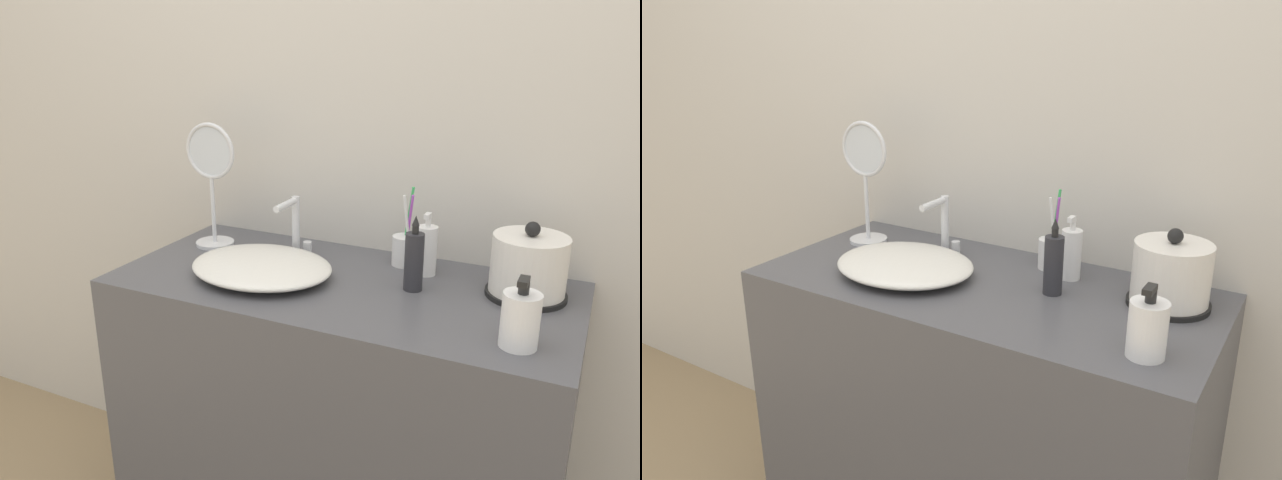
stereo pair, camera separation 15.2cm
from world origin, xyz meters
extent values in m
cube|color=beige|center=(0.00, 0.55, 1.30)|extent=(6.00, 0.04, 2.60)
cube|color=#4C4C51|center=(0.00, 0.26, 0.43)|extent=(1.13, 0.53, 0.87)
ellipsoid|color=silver|center=(-0.20, 0.21, 0.89)|extent=(0.36, 0.30, 0.05)
cylinder|color=silver|center=(-0.20, 0.40, 0.95)|extent=(0.02, 0.02, 0.16)
cylinder|color=silver|center=(-0.20, 0.34, 1.02)|extent=(0.02, 0.11, 0.02)
cylinder|color=silver|center=(-0.16, 0.40, 0.89)|extent=(0.02, 0.02, 0.04)
cylinder|color=black|center=(0.42, 0.37, 0.87)|extent=(0.18, 0.18, 0.01)
cylinder|color=white|center=(0.42, 0.37, 0.94)|extent=(0.17, 0.17, 0.15)
sphere|color=black|center=(0.42, 0.37, 1.03)|extent=(0.03, 0.03, 0.03)
cylinder|color=silver|center=(0.10, 0.44, 0.91)|extent=(0.06, 0.06, 0.08)
cylinder|color=white|center=(0.11, 0.44, 0.98)|extent=(0.02, 0.02, 0.16)
cylinder|color=#B24CCC|center=(0.11, 0.45, 0.98)|extent=(0.03, 0.03, 0.16)
cylinder|color=green|center=(0.10, 0.45, 0.99)|extent=(0.03, 0.02, 0.18)
cylinder|color=white|center=(0.44, 0.11, 0.92)|extent=(0.07, 0.07, 0.11)
cylinder|color=black|center=(0.44, 0.11, 0.99)|extent=(0.02, 0.02, 0.02)
cube|color=black|center=(0.44, 0.10, 1.01)|extent=(0.02, 0.04, 0.01)
cylinder|color=white|center=(0.17, 0.40, 0.93)|extent=(0.05, 0.05, 0.13)
cylinder|color=white|center=(0.17, 0.40, 1.00)|extent=(0.01, 0.01, 0.02)
cube|color=white|center=(0.17, 0.40, 1.02)|extent=(0.01, 0.03, 0.01)
cylinder|color=#28282D|center=(0.17, 0.29, 0.94)|extent=(0.05, 0.05, 0.14)
cylinder|color=black|center=(0.17, 0.29, 1.02)|extent=(0.02, 0.02, 0.02)
cone|color=black|center=(0.17, 0.29, 1.04)|extent=(0.02, 0.02, 0.02)
cylinder|color=silver|center=(-0.44, 0.36, 0.87)|extent=(0.11, 0.11, 0.01)
cylinder|color=silver|center=(-0.44, 0.36, 0.97)|extent=(0.01, 0.01, 0.19)
torus|color=silver|center=(-0.44, 0.36, 1.14)|extent=(0.16, 0.01, 0.16)
cylinder|color=silver|center=(-0.44, 0.36, 1.14)|extent=(0.13, 0.00, 0.13)
camera|label=1|loc=(0.57, -1.04, 1.45)|focal=35.00mm
camera|label=2|loc=(0.70, -0.96, 1.45)|focal=35.00mm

